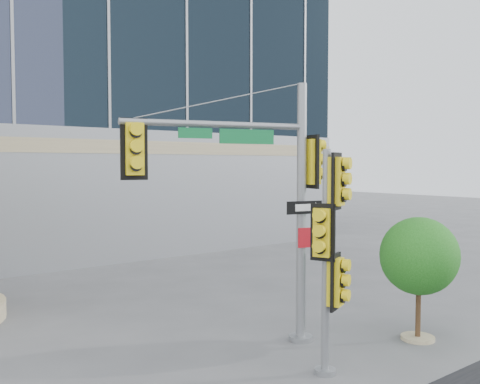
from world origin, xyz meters
TOP-DOWN VIEW (x-y plane):
  - ground at (0.00, 0.00)m, footprint 120.00×120.00m
  - main_signal_pole at (0.19, 1.79)m, footprint 4.88×1.66m
  - secondary_signal_pole at (0.18, -0.47)m, footprint 0.90×0.64m
  - street_tree at (3.71, -0.29)m, footprint 2.00×1.95m

SIDE VIEW (x-z plane):
  - ground at x=0.00m, z-range 0.00..0.00m
  - street_tree at x=3.71m, z-range 0.49..3.61m
  - secondary_signal_pole at x=0.18m, z-range 0.42..5.16m
  - main_signal_pole at x=0.19m, z-range 0.77..7.19m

